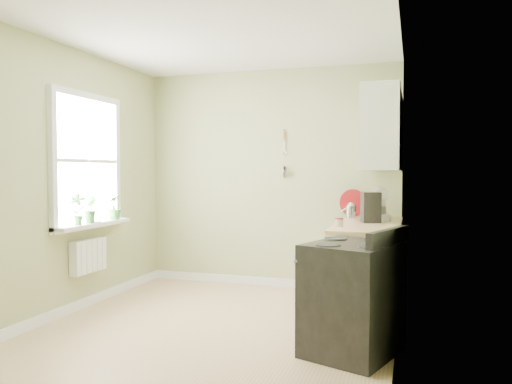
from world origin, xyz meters
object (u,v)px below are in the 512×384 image
(stove, at_px, (353,298))
(kettle, at_px, (351,210))
(coffee_maker, at_px, (371,208))
(stand_mixer, at_px, (379,206))

(stove, distance_m, kettle, 1.86)
(coffee_maker, bearing_deg, stand_mixer, 75.46)
(stand_mixer, relative_size, kettle, 2.06)
(stand_mixer, relative_size, coffee_maker, 1.17)
(stand_mixer, height_order, coffee_maker, stand_mixer)
(stove, height_order, coffee_maker, coffee_maker)
(stove, bearing_deg, kettle, 97.39)
(stove, relative_size, kettle, 5.57)
(stove, relative_size, stand_mixer, 2.70)
(kettle, height_order, coffee_maker, coffee_maker)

